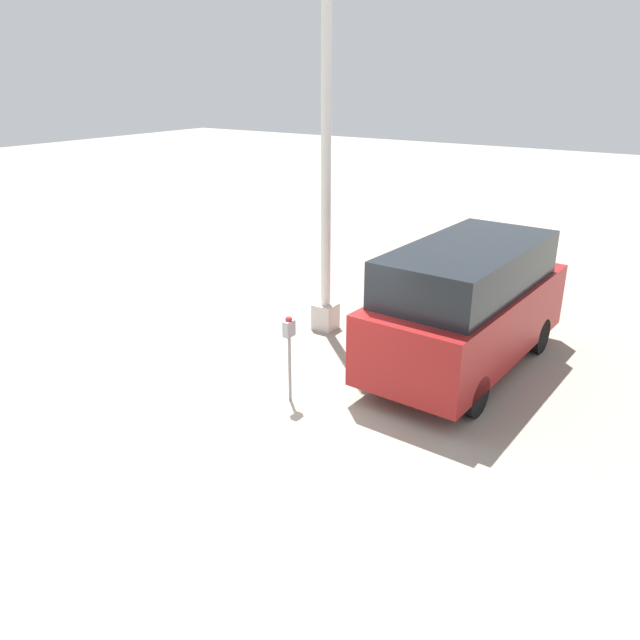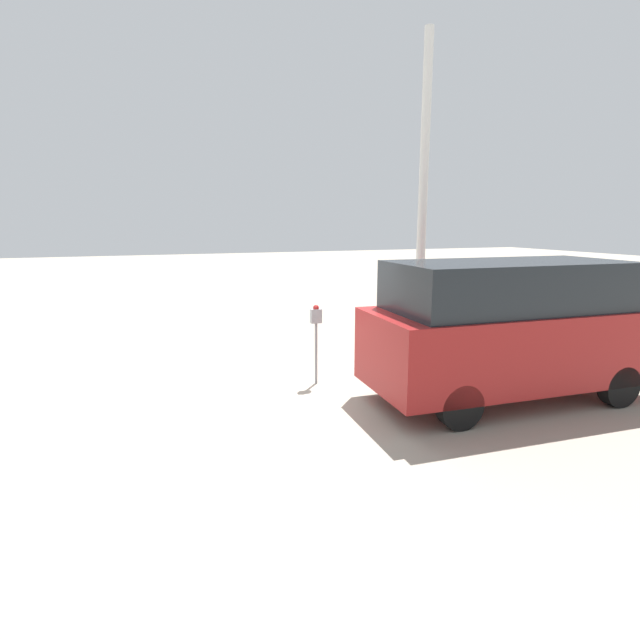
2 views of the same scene
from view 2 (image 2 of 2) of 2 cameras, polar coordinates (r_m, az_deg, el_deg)
The scene contains 4 objects.
ground_plane at distance 8.93m, azimuth -3.18°, elevation -8.34°, with size 80.00×80.00×0.00m, color gray.
parking_meter_near at distance 9.14m, azimuth -0.46°, elevation -0.69°, with size 0.21×0.12×1.49m.
lamp_post at distance 11.36m, azimuth 11.51°, elevation 9.47°, with size 0.44×0.44×6.91m.
parked_van at distance 8.89m, azimuth 20.83°, elevation -0.77°, with size 4.93×2.19×2.35m.
Camera 2 is at (-2.52, -8.03, 2.98)m, focal length 28.00 mm.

